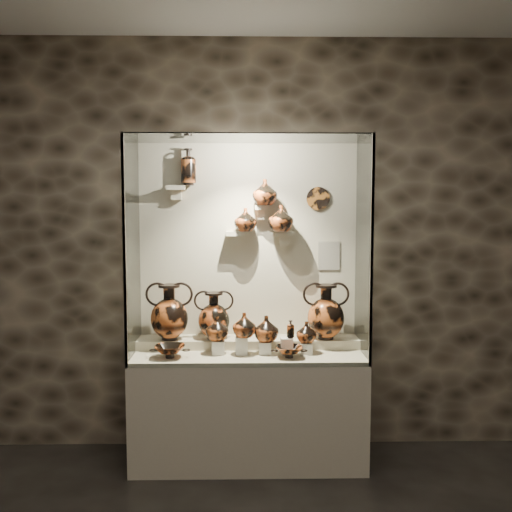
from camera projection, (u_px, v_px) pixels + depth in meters
The scene contains 36 objects.
wall_back at pixel (248, 246), 4.47m from camera, with size 5.00×0.02×3.20m, color black.
plinth at pixel (249, 409), 4.26m from camera, with size 1.70×0.60×0.80m, color beige.
front_tier at pixel (248, 354), 4.22m from camera, with size 1.68×0.58×0.03m, color #C1B495.
rear_tier at pixel (248, 344), 4.39m from camera, with size 1.70×0.25×0.10m, color #C1B495.
back_panel at pixel (248, 246), 4.47m from camera, with size 1.70×0.03×1.60m, color beige.
glass_front at pixel (249, 252), 3.86m from camera, with size 1.70×0.01×1.60m, color white.
glass_left at pixel (132, 249), 4.14m from camera, with size 0.01×0.60×1.60m, color white.
glass_right at pixel (364, 249), 4.17m from camera, with size 0.01×0.60×1.60m, color white.
glass_top at pixel (248, 138), 4.09m from camera, with size 1.70×0.60×0.01m, color white.
frame_post_left at pixel (124, 252), 3.85m from camera, with size 0.02×0.02×1.60m, color gray.
frame_post_right at pixel (372, 252), 3.88m from camera, with size 0.02×0.02×1.60m, color gray.
pedestal_a at pixel (218, 347), 4.16m from camera, with size 0.09×0.09×0.10m, color silver.
pedestal_b at pixel (242, 345), 4.16m from camera, with size 0.09×0.09×0.13m, color silver.
pedestal_c at pixel (265, 348), 4.17m from camera, with size 0.09×0.09×0.09m, color silver.
pedestal_d at pixel (287, 346), 4.17m from camera, with size 0.09×0.09×0.12m, color silver.
pedestal_e at pixel (306, 348), 4.18m from camera, with size 0.09×0.09×0.08m, color silver.
bracket_ul at pixel (176, 188), 4.34m from camera, with size 0.14×0.12×0.04m, color beige.
bracket_ca at pixel (235, 234), 4.38m from camera, with size 0.14×0.12×0.04m, color beige.
bracket_cb at pixel (261, 207), 4.37m from camera, with size 0.10×0.12×0.04m, color beige.
bracket_cc at pixel (284, 234), 4.39m from camera, with size 0.14×0.12×0.04m, color beige.
amphora_left at pixel (169, 312), 4.30m from camera, with size 0.34×0.34×0.43m, color #AD5121, non-canonical shape.
amphora_mid at pixel (214, 315), 4.34m from camera, with size 0.29×0.29×0.36m, color #AF4B1E, non-canonical shape.
amphora_right at pixel (326, 312), 4.33m from camera, with size 0.34×0.34×0.42m, color #AD5121, non-canonical shape.
jug_a at pixel (217, 328), 4.17m from camera, with size 0.17×0.17×0.18m, color #AD5121.
jug_b at pixel (244, 325), 4.14m from camera, with size 0.17×0.17×0.18m, color #AF4B1E.
jug_c at pixel (266, 329), 4.17m from camera, with size 0.18×0.18×0.19m, color #AD5121.
jug_e at pixel (306, 332), 4.18m from camera, with size 0.15×0.15×0.16m, color #AD5121.
lekythos_small at pixel (291, 328), 4.15m from camera, with size 0.06×0.06×0.15m, color #AF4B1E, non-canonical shape.
kylix_left at pixel (170, 350), 4.07m from camera, with size 0.28×0.23×0.11m, color #AF4B1E, non-canonical shape.
kylix_right at pixel (289, 351), 4.07m from camera, with size 0.25×0.21×0.10m, color #AD5121, non-canonical shape.
lekythos_tall at pixel (188, 165), 4.32m from camera, with size 0.13×0.13×0.31m, color #AD5121, non-canonical shape.
ovoid_vase_a at pixel (245, 220), 4.34m from camera, with size 0.17×0.17×0.18m, color #AF4B1E.
ovoid_vase_b at pixel (265, 192), 4.32m from camera, with size 0.19×0.19×0.20m, color #AF4B1E.
ovoid_vase_c at pixel (281, 218), 4.33m from camera, with size 0.19×0.19×0.20m, color #AF4B1E.
wall_plate at pixel (318, 199), 4.42m from camera, with size 0.18×0.18×0.02m, color #C06D25.
info_placard at pixel (329, 256), 4.47m from camera, with size 0.17×0.01×0.22m, color beige.
Camera 1 is at (-0.03, -1.96, 1.90)m, focal length 40.00 mm.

